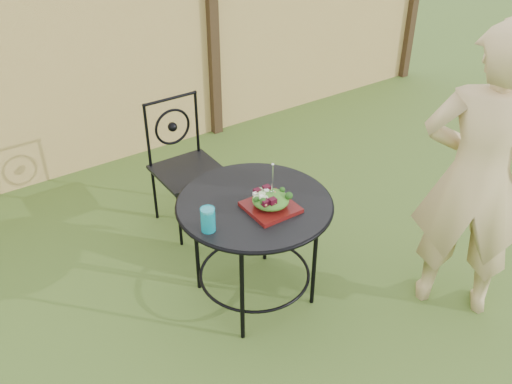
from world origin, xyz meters
TOP-DOWN VIEW (x-y plane):
  - ground at (0.00, 0.00)m, footprint 60.00×60.00m
  - fence at (-0.00, 2.19)m, footprint 8.00×0.12m
  - patio_table at (0.32, 0.02)m, footprint 0.92×0.92m
  - patio_chair at (0.37, 1.01)m, footprint 0.46×0.46m
  - diner at (1.32, -0.70)m, footprint 0.76×0.78m
  - salad_plate at (0.35, -0.09)m, footprint 0.27×0.27m
  - salad at (0.35, -0.09)m, footprint 0.21×0.21m
  - fork at (0.36, -0.09)m, footprint 0.01×0.01m
  - drinking_glass at (-0.04, -0.06)m, footprint 0.08×0.08m

SIDE VIEW (x-z plane):
  - ground at x=0.00m, z-range 0.00..0.00m
  - patio_chair at x=0.37m, z-range 0.03..0.98m
  - patio_table at x=0.32m, z-range 0.22..0.95m
  - salad_plate at x=0.35m, z-range 0.72..0.75m
  - salad at x=0.35m, z-range 0.75..0.83m
  - drinking_glass at x=-0.04m, z-range 0.72..0.86m
  - diner at x=1.32m, z-range 0.00..1.81m
  - fork at x=0.36m, z-range 0.83..1.01m
  - fence at x=0.00m, z-range 0.00..1.90m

